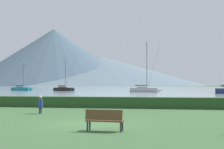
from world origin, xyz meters
name	(u,v)px	position (x,y,z in m)	size (l,w,h in m)	color
ground_plane	(91,124)	(0.00, 0.00, 0.00)	(1000.00, 1000.00, 0.00)	#385B33
harbor_water	(156,88)	(0.00, 137.00, 0.00)	(320.00, 246.00, 0.00)	#8C9EA3
hedge_line	(120,102)	(0.00, 11.00, 0.47)	(80.00, 1.20, 0.94)	#284C23
sailboat_slip_1	(145,89)	(-0.96, 63.29, 0.71)	(8.36, 3.50, 12.73)	#9E9EA3
sailboat_slip_3	(64,89)	(-26.39, 75.70, 0.61)	(7.38, 3.76, 9.38)	black
sailboat_slip_5	(22,89)	(-40.78, 77.02, 0.62)	(7.60, 3.25, 8.80)	#19707A
park_bench_near_path	(104,119)	(1.20, -2.45, 0.53)	(1.70, 0.61, 0.95)	brown
person_seated_viewer	(40,104)	(-4.75, 4.84, 0.69)	(0.36, 0.57, 1.25)	#2D3347
distant_hill_central_peak	(98,71)	(-83.99, 396.35, 20.03)	(282.79, 282.79, 40.07)	slate
distant_hill_east_ridge	(54,57)	(-137.19, 369.37, 36.94)	(216.15, 216.15, 73.87)	#425666
distant_hill_far_shoulder	(47,64)	(-151.26, 380.94, 29.16)	(187.01, 187.01, 58.33)	slate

